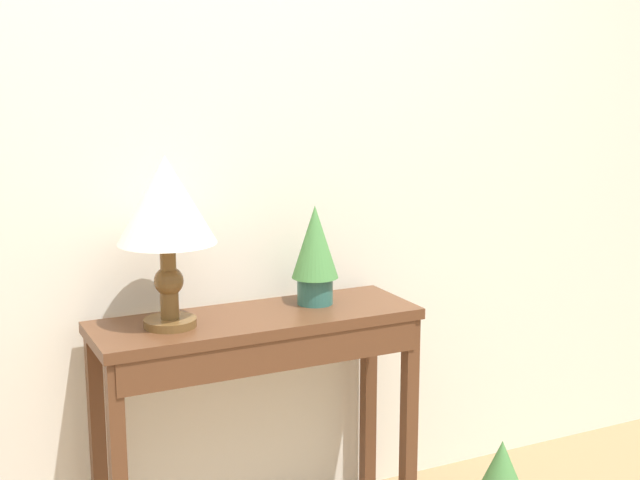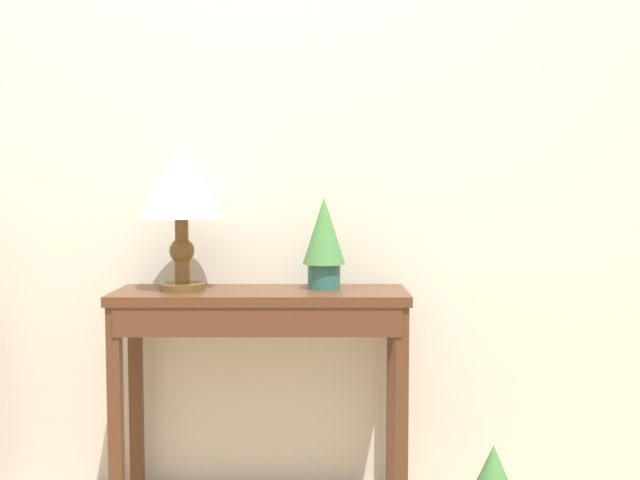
% 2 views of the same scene
% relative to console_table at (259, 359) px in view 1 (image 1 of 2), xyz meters
% --- Properties ---
extents(back_wall_with_art, '(9.00, 0.10, 2.80)m').
position_rel_console_table_xyz_m(back_wall_with_art, '(-0.03, 0.28, 0.75)').
color(back_wall_with_art, silver).
rests_on(back_wall_with_art, ground).
extents(console_table, '(1.03, 0.34, 0.79)m').
position_rel_console_table_xyz_m(console_table, '(0.00, 0.00, 0.00)').
color(console_table, '#56331E').
rests_on(console_table, ground).
extents(table_lamp, '(0.29, 0.29, 0.51)m').
position_rel_console_table_xyz_m(table_lamp, '(-0.28, 0.02, 0.50)').
color(table_lamp, brown).
rests_on(table_lamp, console_table).
extents(potted_plant_on_console, '(0.15, 0.15, 0.33)m').
position_rel_console_table_xyz_m(potted_plant_on_console, '(0.22, 0.06, 0.32)').
color(potted_plant_on_console, '#2D665B').
rests_on(potted_plant_on_console, console_table).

